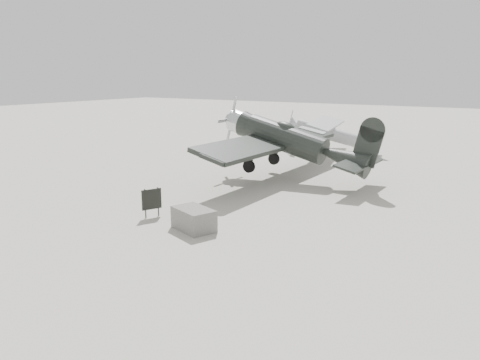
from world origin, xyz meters
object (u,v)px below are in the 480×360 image
(highwing_monoplane, at_px, (331,131))
(sign_board, at_px, (152,200))
(lowwing_monoplane, at_px, (293,142))
(equipment_block, at_px, (194,219))

(highwing_monoplane, height_order, sign_board, highwing_monoplane)
(lowwing_monoplane, xyz_separation_m, sign_board, (-2.03, -9.94, -1.53))
(highwing_monoplane, xyz_separation_m, equipment_block, (2.18, -20.44, -1.39))
(highwing_monoplane, relative_size, sign_board, 7.94)
(highwing_monoplane, bearing_deg, lowwing_monoplane, -92.82)
(equipment_block, distance_m, sign_board, 2.70)
(equipment_block, bearing_deg, lowwing_monoplane, 93.41)
(sign_board, bearing_deg, highwing_monoplane, 113.37)
(lowwing_monoplane, distance_m, highwing_monoplane, 10.20)
(highwing_monoplane, bearing_deg, sign_board, -103.00)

